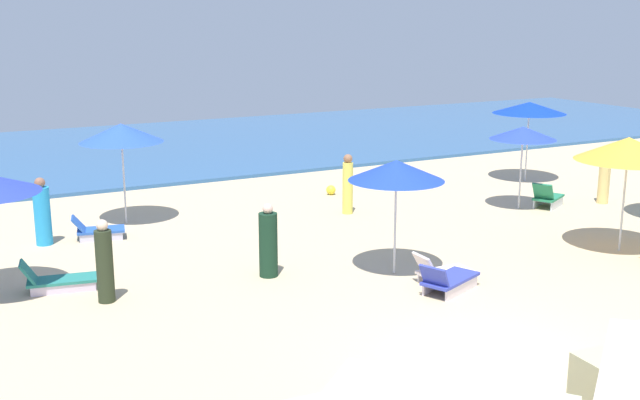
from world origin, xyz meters
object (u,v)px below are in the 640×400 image
object	(u,v)px
umbrella_4	(628,149)
beachgoer_2	(268,243)
umbrella_1	(396,171)
lounge_chair_7_0	(97,230)
lounge_chair_0_0	(547,197)
umbrella_2	(529,108)
beachgoer_1	(42,214)
umbrella_7	(121,133)
lounge_chair_1_0	(448,280)
umbrella_0	(523,133)
beachgoer_5	(604,179)
beach_ball_0	(331,190)
lounge_chair_5_1	(57,280)
beachgoer_0	(105,264)
lounge_chair_1_1	(441,272)
beachgoer_3	(348,185)

from	to	relation	value
umbrella_4	beachgoer_2	world-z (taller)	umbrella_4
umbrella_1	lounge_chair_7_0	xyz separation A→B (m)	(-5.13, 5.67, -2.03)
umbrella_4	lounge_chair_0_0	bearing A→B (deg)	69.12
umbrella_2	beachgoer_1	world-z (taller)	umbrella_2
lounge_chair_0_0	umbrella_7	size ratio (longest dim) A/B	0.50
umbrella_1	lounge_chair_7_0	size ratio (longest dim) A/B	1.82
lounge_chair_7_0	lounge_chair_1_0	bearing A→B (deg)	-130.56
umbrella_0	umbrella_1	distance (m)	7.10
umbrella_7	lounge_chair_7_0	distance (m)	2.73
lounge_chair_1_0	beachgoer_5	bearing A→B (deg)	-87.48
umbrella_2	beachgoer_1	distance (m)	15.68
umbrella_0	lounge_chair_0_0	bearing A→B (deg)	-18.76
lounge_chair_7_0	beach_ball_0	xyz separation A→B (m)	(7.54, 1.64, -0.09)
umbrella_2	lounge_chair_7_0	world-z (taller)	umbrella_2
umbrella_7	lounge_chair_7_0	xyz separation A→B (m)	(-1.04, -1.23, -2.20)
lounge_chair_5_1	lounge_chair_7_0	world-z (taller)	lounge_chair_5_1
lounge_chair_1_0	beachgoer_0	size ratio (longest dim) A/B	0.94
lounge_chair_1_1	lounge_chair_5_1	size ratio (longest dim) A/B	0.78
umbrella_1	beachgoer_0	size ratio (longest dim) A/B	1.50
umbrella_4	beachgoer_2	distance (m)	8.59
lounge_chair_1_0	umbrella_4	distance (m)	5.79
umbrella_2	beach_ball_0	world-z (taller)	umbrella_2
umbrella_1	beachgoer_2	bearing A→B (deg)	156.54
beachgoer_1	beach_ball_0	world-z (taller)	beachgoer_1
lounge_chair_7_0	umbrella_1	bearing A→B (deg)	-125.43
umbrella_1	lounge_chair_5_1	distance (m)	7.31
umbrella_2	beach_ball_0	xyz separation A→B (m)	(-6.81, 1.22, -2.32)
umbrella_1	lounge_chair_0_0	bearing A→B (deg)	22.08
umbrella_0	lounge_chair_5_1	bearing A→B (deg)	-175.89
umbrella_7	beach_ball_0	bearing A→B (deg)	3.61
lounge_chair_1_0	beachgoer_5	distance (m)	9.65
lounge_chair_1_0	beachgoer_5	world-z (taller)	beachgoer_5
beachgoer_0	beachgoer_1	xyz separation A→B (m)	(-0.45, 4.63, -0.01)
lounge_chair_5_1	umbrella_2	bearing A→B (deg)	-65.82
beachgoer_5	umbrella_1	bearing A→B (deg)	29.71
lounge_chair_1_0	umbrella_7	distance (m)	9.74
umbrella_1	beachgoer_5	world-z (taller)	umbrella_1
lounge_chair_0_0	lounge_chair_5_1	distance (m)	13.83
beachgoer_2	lounge_chair_0_0	bearing A→B (deg)	-108.71
umbrella_0	beach_ball_0	xyz separation A→B (m)	(-3.94, 4.12, -2.05)
umbrella_0	lounge_chair_0_0	xyz separation A→B (m)	(0.82, -0.28, -1.90)
umbrella_0	lounge_chair_1_0	size ratio (longest dim) A/B	1.54
umbrella_4	umbrella_1	bearing A→B (deg)	168.87
lounge_chair_0_0	lounge_chair_7_0	distance (m)	12.60
beachgoer_1	umbrella_0	bearing A→B (deg)	2.45
beachgoer_3	beach_ball_0	xyz separation A→B (m)	(0.71, 2.29, -0.67)
beach_ball_0	beachgoer_2	bearing A→B (deg)	-128.21
beach_ball_0	lounge_chair_7_0	bearing A→B (deg)	-167.72
lounge_chair_5_1	beachgoer_5	bearing A→B (deg)	-78.31
lounge_chair_0_0	lounge_chair_7_0	bearing A→B (deg)	49.71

